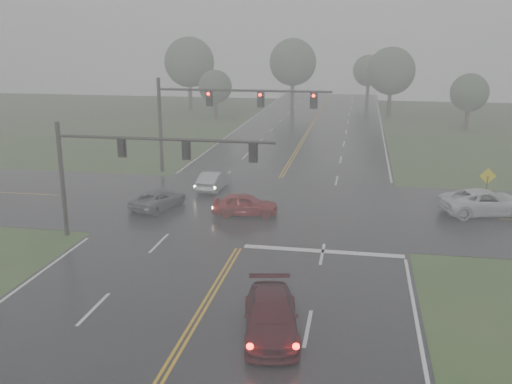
% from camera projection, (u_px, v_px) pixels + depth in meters
% --- Properties ---
extents(main_road, '(18.00, 160.00, 0.02)m').
position_uv_depth(main_road, '(258.00, 215.00, 36.39)').
color(main_road, black).
rests_on(main_road, ground).
extents(cross_street, '(120.00, 14.00, 0.02)m').
position_uv_depth(cross_street, '(264.00, 207.00, 38.29)').
color(cross_street, black).
rests_on(cross_street, ground).
extents(stop_bar, '(8.50, 0.50, 0.01)m').
position_uv_depth(stop_bar, '(323.00, 252.00, 30.29)').
color(stop_bar, silver).
rests_on(stop_bar, ground).
extents(sedan_maroon, '(2.93, 5.31, 1.46)m').
position_uv_depth(sedan_maroon, '(271.00, 334.00, 21.97)').
color(sedan_maroon, '#3D0B12').
rests_on(sedan_maroon, ground).
extents(sedan_red, '(4.38, 2.22, 1.43)m').
position_uv_depth(sedan_red, '(245.00, 215.00, 36.44)').
color(sedan_red, maroon).
rests_on(sedan_red, ground).
extents(sedan_silver, '(1.77, 4.30, 1.38)m').
position_uv_depth(sedan_silver, '(214.00, 189.00, 42.54)').
color(sedan_silver, '#A5A8AD').
rests_on(sedan_silver, ground).
extents(car_grey, '(3.23, 4.85, 1.24)m').
position_uv_depth(car_grey, '(159.00, 208.00, 37.92)').
color(car_grey, '#4D4F54').
rests_on(car_grey, ground).
extents(pickup_white, '(6.29, 4.22, 1.60)m').
position_uv_depth(pickup_white, '(484.00, 214.00, 36.64)').
color(pickup_white, silver).
rests_on(pickup_white, ground).
extents(signal_gantry_near, '(12.25, 0.29, 6.55)m').
position_uv_depth(signal_gantry_near, '(124.00, 159.00, 30.99)').
color(signal_gantry_near, black).
rests_on(signal_gantry_near, ground).
extents(signal_gantry_far, '(14.22, 0.40, 7.81)m').
position_uv_depth(signal_gantry_far, '(211.00, 107.00, 46.06)').
color(signal_gantry_far, black).
rests_on(signal_gantry_far, ground).
extents(sign_diamond_east, '(1.10, 0.22, 2.66)m').
position_uv_depth(sign_diamond_east, '(487.00, 181.00, 37.82)').
color(sign_diamond_east, black).
rests_on(sign_diamond_east, ground).
extents(tree_nw_a, '(4.55, 4.55, 6.68)m').
position_uv_depth(tree_nw_a, '(215.00, 87.00, 77.54)').
color(tree_nw_a, '#30281F').
rests_on(tree_nw_a, ground).
extents(tree_ne_a, '(6.59, 6.59, 9.68)m').
position_uv_depth(tree_ne_a, '(391.00, 71.00, 78.82)').
color(tree_ne_a, '#30281F').
rests_on(tree_ne_a, ground).
extents(tree_n_mid, '(7.34, 7.34, 10.79)m').
position_uv_depth(tree_n_mid, '(293.00, 62.00, 88.98)').
color(tree_n_mid, '#30281F').
rests_on(tree_n_mid, ground).
extents(tree_e_near, '(4.60, 4.60, 6.76)m').
position_uv_depth(tree_e_near, '(469.00, 93.00, 69.00)').
color(tree_e_near, '#30281F').
rests_on(tree_e_near, ground).
extents(tree_nw_b, '(7.49, 7.49, 11.00)m').
position_uv_depth(tree_nw_b, '(189.00, 62.00, 85.79)').
color(tree_nw_b, '#30281F').
rests_on(tree_nw_b, ground).
extents(tree_n_far, '(5.44, 5.44, 8.00)m').
position_uv_depth(tree_n_far, '(369.00, 71.00, 98.93)').
color(tree_n_far, '#30281F').
rests_on(tree_n_far, ground).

